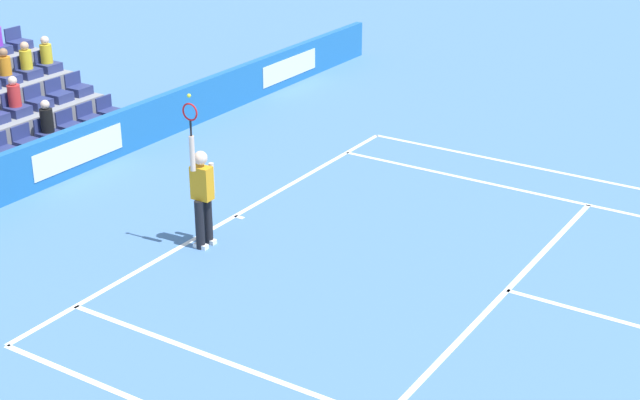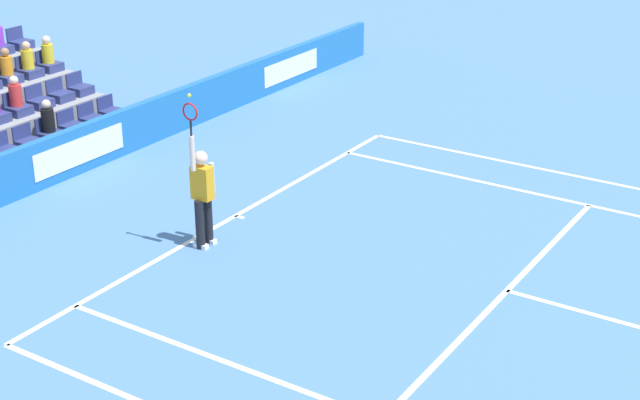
# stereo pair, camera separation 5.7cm
# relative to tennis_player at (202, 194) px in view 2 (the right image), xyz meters

# --- Properties ---
(line_baseline) EXTENTS (10.97, 0.10, 0.01)m
(line_baseline) POSITION_rel_tennis_player_xyz_m (-1.32, -0.33, -0.99)
(line_baseline) COLOR white
(line_baseline) RESTS_ON ground
(line_service) EXTENTS (8.23, 0.10, 0.01)m
(line_service) POSITION_rel_tennis_player_xyz_m (-1.32, 5.16, -0.99)
(line_service) COLOR white
(line_service) RESTS_ON ground
(line_singles_sideline_right) EXTENTS (0.10, 11.89, 0.01)m
(line_singles_sideline_right) POSITION_rel_tennis_player_xyz_m (-5.43, 5.61, -0.99)
(line_singles_sideline_right) COLOR white
(line_singles_sideline_right) RESTS_ON ground
(line_doubles_sideline_right) EXTENTS (0.10, 11.89, 0.01)m
(line_doubles_sideline_right) POSITION_rel_tennis_player_xyz_m (-6.80, 5.61, -0.99)
(line_doubles_sideline_right) COLOR white
(line_doubles_sideline_right) RESTS_ON ground
(line_centre_mark) EXTENTS (0.10, 0.20, 0.01)m
(line_centre_mark) POSITION_rel_tennis_player_xyz_m (-1.32, -0.23, -0.99)
(line_centre_mark) COLOR white
(line_centre_mark) RESTS_ON ground
(sponsor_barrier) EXTENTS (23.50, 0.22, 1.00)m
(sponsor_barrier) POSITION_rel_tennis_player_xyz_m (-1.32, -4.49, -0.49)
(sponsor_barrier) COLOR #1E66AD
(sponsor_barrier) RESTS_ON ground
(tennis_player) EXTENTS (0.53, 0.37, 2.85)m
(tennis_player) POSITION_rel_tennis_player_xyz_m (0.00, 0.00, 0.00)
(tennis_player) COLOR black
(tennis_player) RESTS_ON ground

